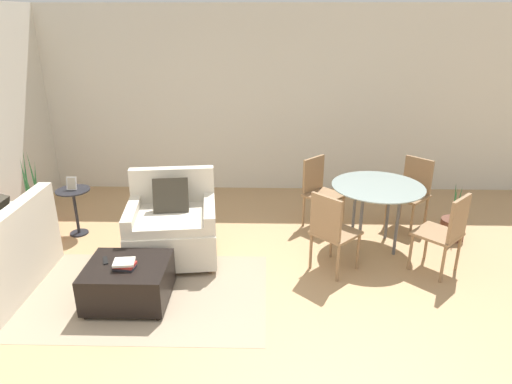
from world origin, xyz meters
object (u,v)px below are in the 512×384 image
object	(u,v)px
ottoman	(128,281)
dining_chair_near_left	(331,228)
tv_remote_primary	(105,260)
potted_plant	(36,219)
book_stack	(124,264)
potted_plant_small	(453,226)
dining_table	(377,193)
dining_chair_far_right	(412,188)
dining_chair_far_left	(319,187)
dining_chair_near_right	(447,229)
side_table	(75,203)
picture_frame	(72,184)
armchair	(173,227)

from	to	relation	value
ottoman	dining_chair_near_left	size ratio (longest dim) A/B	0.85
tv_remote_primary	potted_plant	xyz separation A→B (m)	(-1.34, 1.32, -0.18)
potted_plant	dining_chair_near_left	distance (m)	3.65
book_stack	potted_plant_small	size ratio (longest dim) A/B	0.28
dining_table	dining_chair_far_right	world-z (taller)	dining_chair_far_right
dining_chair_near_left	dining_chair_far_left	size ratio (longest dim) A/B	1.00
dining_table	ottoman	bearing A→B (deg)	-155.33
dining_chair_far_left	dining_chair_near_left	bearing A→B (deg)	-90.00
dining_chair_near_right	side_table	bearing A→B (deg)	168.83
tv_remote_primary	dining_chair_near_right	size ratio (longest dim) A/B	0.17
picture_frame	dining_chair_near_left	distance (m)	3.16
potted_plant	dining_chair_near_right	xyz separation A→B (m)	(4.74, -0.80, 0.30)
dining_chair_far_left	tv_remote_primary	bearing A→B (deg)	-142.18
ottoman	dining_chair_far_left	size ratio (longest dim) A/B	0.85
book_stack	dining_table	distance (m)	2.88
tv_remote_primary	side_table	bearing A→B (deg)	121.58
dining_chair_far_left	armchair	bearing A→B (deg)	-152.32
dining_chair_far_left	dining_chair_far_right	world-z (taller)	same
dining_chair_far_left	potted_plant_small	distance (m)	1.70
armchair	dining_chair_near_left	xyz separation A→B (m)	(1.73, -0.29, 0.14)
armchair	dining_chair_near_right	distance (m)	2.94
book_stack	dining_table	xyz separation A→B (m)	(2.59, 1.24, 0.24)
armchair	dining_chair_near_left	distance (m)	1.76
dining_chair_near_right	dining_chair_far_left	size ratio (longest dim) A/B	1.00
dining_chair_near_right	potted_plant_small	bearing A→B (deg)	62.69
armchair	dining_table	bearing A→B (deg)	7.55
dining_chair_far_left	dining_chair_far_right	distance (m)	1.20
side_table	dining_chair_near_right	distance (m)	4.33
side_table	potted_plant_small	world-z (taller)	potted_plant_small
dining_chair_near_right	armchair	bearing A→B (deg)	174.34
side_table	dining_chair_far_left	bearing A→B (deg)	6.69
book_stack	dining_chair_far_right	distance (m)	3.68
side_table	dining_chair_near_right	size ratio (longest dim) A/B	0.66
dining_table	dining_chair_far_right	distance (m)	0.86
picture_frame	potted_plant_small	size ratio (longest dim) A/B	0.21
dining_chair_far_left	dining_chair_far_right	bearing A→B (deg)	0.00
tv_remote_primary	picture_frame	distance (m)	1.62
armchair	ottoman	world-z (taller)	armchair
dining_chair_near_left	potted_plant_small	bearing A→B (deg)	26.88
dining_chair_near_left	dining_chair_far_left	xyz separation A→B (m)	(0.00, 1.20, 0.00)
dining_chair_far_left	potted_plant_small	bearing A→B (deg)	-13.03
side_table	dining_chair_far_right	distance (m)	4.26
dining_chair_near_right	dining_chair_far_left	xyz separation A→B (m)	(-1.20, 1.20, 0.00)
dining_table	dining_chair_near_left	xyz separation A→B (m)	(-0.60, -0.60, -0.16)
dining_chair_far_right	tv_remote_primary	bearing A→B (deg)	-153.26
dining_chair_near_right	dining_chair_far_right	xyz separation A→B (m)	(0.00, 1.20, 0.00)
dining_chair_far_left	potted_plant_small	xyz separation A→B (m)	(1.62, -0.37, -0.35)
potted_plant	dining_chair_near_right	bearing A→B (deg)	-9.58
side_table	tv_remote_primary	bearing A→B (deg)	-58.42
dining_table	dining_chair_near_right	distance (m)	0.86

